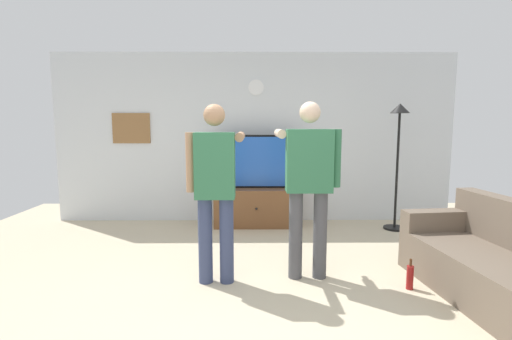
% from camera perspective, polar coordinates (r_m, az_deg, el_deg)
% --- Properties ---
extents(ground_plane, '(8.40, 8.40, 0.00)m').
position_cam_1_polar(ground_plane, '(3.49, 0.06, -19.97)').
color(ground_plane, beige).
extents(back_wall, '(6.40, 0.10, 2.70)m').
position_cam_1_polar(back_wall, '(6.06, -0.21, 4.89)').
color(back_wall, silver).
rests_on(back_wall, ground_plane).
extents(tv_stand, '(1.29, 0.54, 0.59)m').
position_cam_1_polar(tv_stand, '(5.85, 0.04, -5.64)').
color(tv_stand, brown).
rests_on(tv_stand, ground_plane).
extents(television, '(1.34, 0.07, 0.83)m').
position_cam_1_polar(television, '(5.78, 0.03, 1.31)').
color(television, black).
rests_on(television, tv_stand).
extents(wall_clock, '(0.24, 0.03, 0.24)m').
position_cam_1_polar(wall_clock, '(6.02, 0.01, 12.53)').
color(wall_clock, white).
extents(framed_picture, '(0.60, 0.04, 0.48)m').
position_cam_1_polar(framed_picture, '(6.31, -18.54, 6.09)').
color(framed_picture, olive).
extents(floor_lamp, '(0.32, 0.32, 1.88)m').
position_cam_1_polar(floor_lamp, '(5.88, 20.98, 4.28)').
color(floor_lamp, black).
rests_on(floor_lamp, ground_plane).
extents(person_standing_nearer_lamp, '(0.57, 0.78, 1.78)m').
position_cam_1_polar(person_standing_nearer_lamp, '(3.67, -6.24, -2.11)').
color(person_standing_nearer_lamp, '#384266').
rests_on(person_standing_nearer_lamp, ground_plane).
extents(person_standing_nearer_couch, '(0.64, 0.78, 1.80)m').
position_cam_1_polar(person_standing_nearer_couch, '(3.79, 8.06, -1.30)').
color(person_standing_nearer_couch, '#4C4C51').
rests_on(person_standing_nearer_couch, ground_plane).
extents(side_couch, '(1.05, 1.98, 0.87)m').
position_cam_1_polar(side_couch, '(4.07, 33.70, -12.34)').
color(side_couch, '#6B5B4C').
rests_on(side_couch, ground_plane).
extents(beverage_bottle, '(0.07, 0.07, 0.30)m').
position_cam_1_polar(beverage_bottle, '(4.01, 22.51, -14.89)').
color(beverage_bottle, maroon).
rests_on(beverage_bottle, ground_plane).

